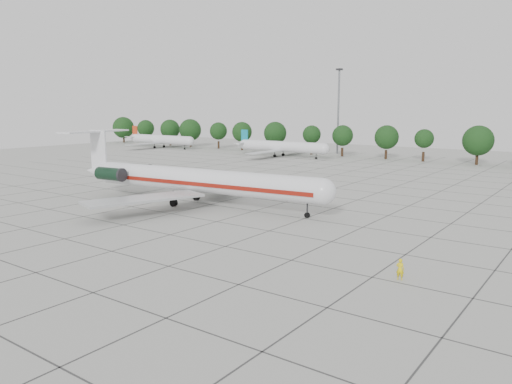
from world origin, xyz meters
TOP-DOWN VIEW (x-y plane):
  - ground at (0.00, 0.00)m, footprint 260.00×260.00m
  - apron_joints at (0.00, 15.00)m, footprint 170.00×170.00m
  - main_airliner at (-10.95, 6.55)m, footprint 44.32×34.71m
  - ground_crew at (26.08, -7.21)m, footprint 0.70×0.49m
  - bg_airliner_a at (-89.38, 74.87)m, footprint 28.24×27.20m
  - bg_airliner_b at (-38.46, 73.61)m, footprint 28.24×27.20m
  - tree_line at (-11.68, 85.00)m, footprint 249.86×8.44m
  - floodlight_mast at (-30.00, 92.00)m, footprint 1.60×1.60m

SIDE VIEW (x-z plane):
  - ground at x=0.00m, z-range 0.00..0.00m
  - apron_joints at x=0.00m, z-range 0.00..0.02m
  - ground_crew at x=26.08m, z-range 0.00..1.82m
  - bg_airliner_a at x=-89.38m, z-range -0.79..6.61m
  - bg_airliner_b at x=-38.46m, z-range -0.79..6.61m
  - main_airliner at x=-10.95m, z-range -1.53..8.88m
  - tree_line at x=-11.68m, z-range 0.87..11.09m
  - floodlight_mast at x=-30.00m, z-range 1.56..27.01m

